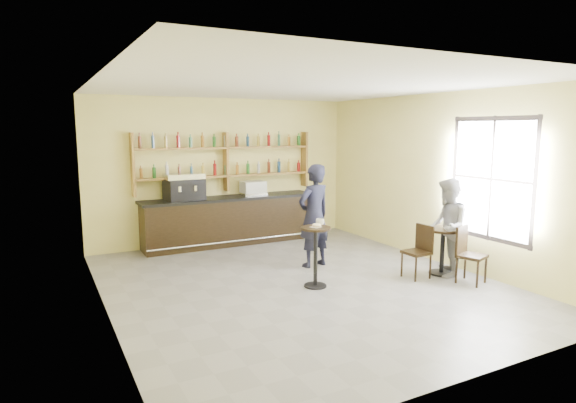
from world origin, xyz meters
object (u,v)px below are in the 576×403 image
bar_counter (230,220)px  pedestal_table (315,257)px  cafe_table (442,251)px  chair_south (472,255)px  patron_second (447,227)px  pastry_case (253,188)px  man_main (314,216)px  espresso_machine (184,187)px  chair_west (416,252)px

bar_counter → pedestal_table: (0.15, -3.41, -0.04)m
cafe_table → chair_south: bearing=-85.2°
pedestal_table → patron_second: 2.41m
patron_second → pastry_case: bearing=-111.8°
pedestal_table → man_main: man_main is taller
pastry_case → man_main: 2.40m
espresso_machine → chair_west: (2.93, -3.80, -0.88)m
pastry_case → cafe_table: (1.92, -3.85, -0.80)m
pedestal_table → chair_south: size_ratio=1.04×
pastry_case → chair_south: (1.97, -4.45, -0.74)m
bar_counter → patron_second: size_ratio=2.29×
chair_west → chair_south: 0.88m
chair_south → man_main: bearing=111.1°
pastry_case → patron_second: size_ratio=0.31×
pastry_case → cafe_table: size_ratio=0.64×
espresso_machine → cafe_table: 5.28m
espresso_machine → pedestal_table: 3.70m
pastry_case → man_main: man_main is taller
pastry_case → chair_west: 4.11m
espresso_machine → chair_south: espresso_machine is taller
espresso_machine → bar_counter: bearing=-7.0°
pastry_case → patron_second: patron_second is taller
man_main → chair_west: (1.19, -1.43, -0.50)m
cafe_table → chair_west: (-0.55, 0.05, 0.04)m
cafe_table → chair_west: bearing=174.8°
man_main → patron_second: size_ratio=1.12×
espresso_machine → chair_south: bearing=-58.6°
bar_counter → man_main: man_main is taller
espresso_machine → pastry_case: (1.57, 0.00, -0.12)m
pedestal_table → patron_second: bearing=-12.8°
espresso_machine → pastry_case: bearing=-7.0°
bar_counter → pastry_case: size_ratio=7.41×
chair_west → patron_second: (0.55, -0.13, 0.40)m
cafe_table → chair_south: chair_south is taller
chair_west → patron_second: 0.69m
chair_west → chair_south: bearing=40.8°
bar_counter → pastry_case: (0.56, 0.00, 0.69)m
espresso_machine → chair_south: 5.75m
bar_counter → espresso_machine: bearing=180.0°
espresso_machine → patron_second: patron_second is taller
bar_counter → pedestal_table: bar_counter is taller
espresso_machine → cafe_table: (3.48, -3.85, -0.92)m
chair_south → cafe_table: bearing=75.1°
chair_west → patron_second: bearing=74.5°
bar_counter → chair_south: bearing=-60.4°
pedestal_table → espresso_machine: bearing=108.8°
patron_second → cafe_table: bearing=-138.4°
bar_counter → cafe_table: (2.48, -3.85, -0.12)m
pastry_case → man_main: bearing=-79.0°
man_main → chair_south: man_main is taller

